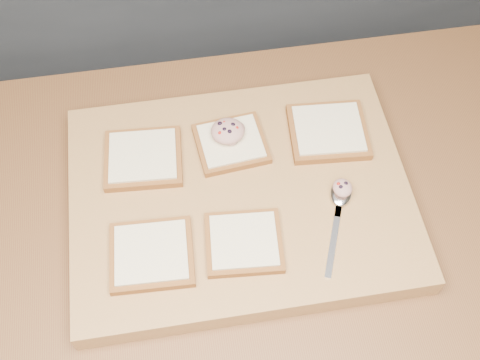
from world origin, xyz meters
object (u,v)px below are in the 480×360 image
object	(u,v)px
tuna_salad_dollop	(228,131)
spoon	(340,199)
cutting_board	(240,196)
bread_far_center	(231,143)

from	to	relation	value
tuna_salad_dollop	spoon	xyz separation A→B (m)	(0.16, -0.14, -0.02)
cutting_board	tuna_salad_dollop	bearing A→B (deg)	92.95
cutting_board	bread_far_center	size ratio (longest dim) A/B	4.42
spoon	bread_far_center	bearing A→B (deg)	139.06
bread_far_center	spoon	xyz separation A→B (m)	(0.15, -0.13, -0.00)
cutting_board	spoon	distance (m)	0.16
spoon	tuna_salad_dollop	bearing A→B (deg)	137.66
cutting_board	bread_far_center	distance (m)	0.09
cutting_board	spoon	bearing A→B (deg)	-16.89
bread_far_center	tuna_salad_dollop	bearing A→B (deg)	110.97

